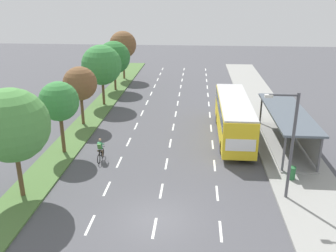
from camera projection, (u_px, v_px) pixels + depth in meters
The scene contains 17 objects.
ground_plane at pixel (156, 220), 19.97m from camera, with size 140.00×140.00×0.00m, color #4C4C51.
median_strip at pixel (100, 107), 39.26m from camera, with size 2.60×52.00×0.12m, color #4C7038.
sidewalk_right at pixel (265, 111), 37.97m from camera, with size 4.50×52.00×0.15m, color gray.
lane_divider_left at pixel (142, 113), 37.59m from camera, with size 0.14×48.14×0.01m.
lane_divider_center at pixel (176, 114), 37.34m from camera, with size 0.14×48.14×0.01m.
lane_divider_right at pixel (210, 115), 37.08m from camera, with size 0.14×48.14×0.01m.
bus_shelter at pixel (290, 125), 28.84m from camera, with size 2.90×10.55×2.86m.
bus at pixel (234, 114), 30.68m from camera, with size 2.54×11.29×3.37m.
cyclist at pixel (100, 151), 26.80m from camera, with size 0.46×1.82×1.71m.
median_tree_nearest at pixel (12, 125), 20.65m from camera, with size 4.29×4.29×6.69m.
median_tree_second at pixel (59, 102), 26.80m from camera, with size 2.96×2.96×5.57m.
median_tree_third at pixel (80, 84), 32.92m from camera, with size 3.09×3.09×5.42m.
median_tree_fourth at pixel (102, 65), 38.73m from camera, with size 4.28×4.28×6.50m.
median_tree_fifth at pixel (114, 58), 44.85m from camera, with size 4.03×4.03×6.09m.
median_tree_farthest at pixel (123, 45), 50.63m from camera, with size 3.76×3.76×6.65m.
streetlight at pixel (290, 140), 20.68m from camera, with size 1.91×0.24×6.50m.
trash_bin at pixel (291, 173), 23.95m from camera, with size 0.52×0.52×0.85m, color #286B38.
Camera 1 is at (1.99, -16.83, 11.78)m, focal length 38.80 mm.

